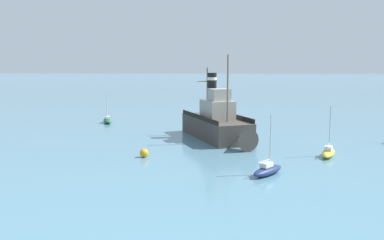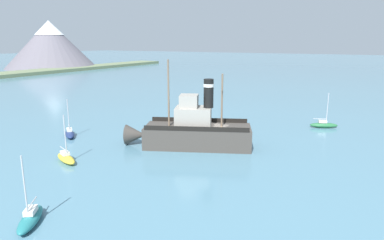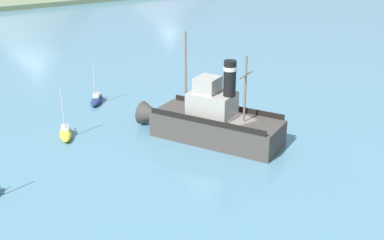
% 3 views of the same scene
% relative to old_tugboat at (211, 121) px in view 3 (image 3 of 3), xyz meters
% --- Properties ---
extents(ground_plane, '(600.00, 600.00, 0.00)m').
position_rel_old_tugboat_xyz_m(ground_plane, '(1.37, -2.21, -1.83)').
color(ground_plane, teal).
extents(old_tugboat, '(8.86, 14.55, 9.90)m').
position_rel_old_tugboat_xyz_m(old_tugboat, '(0.00, 0.00, 0.00)').
color(old_tugboat, '#423D38').
rests_on(old_tugboat, ground).
extents(sailboat_yellow, '(2.41, 3.94, 4.90)m').
position_rel_old_tugboat_xyz_m(sailboat_yellow, '(-10.73, 8.57, -1.40)').
color(sailboat_yellow, gold).
rests_on(sailboat_yellow, ground).
extents(sailboat_navy, '(3.22, 3.66, 4.90)m').
position_rel_old_tugboat_xyz_m(sailboat_navy, '(-4.05, 15.56, -1.40)').
color(sailboat_navy, navy).
rests_on(sailboat_navy, ground).
extents(mooring_buoy, '(0.84, 0.84, 0.84)m').
position_rel_old_tugboat_xyz_m(mooring_buoy, '(7.03, 10.03, -1.41)').
color(mooring_buoy, orange).
rests_on(mooring_buoy, ground).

